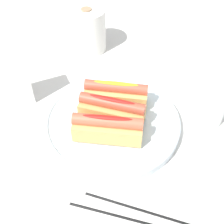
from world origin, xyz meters
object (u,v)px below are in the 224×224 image
Objects in this scene: hotdog_front at (108,128)px; napkin_box at (5,82)px; chopstick_far at (125,217)px; water_glass at (210,109)px; serving_bowl at (112,122)px; paper_towel_roll at (88,30)px; hotdog_side at (116,93)px; chopstick_near at (139,209)px; hotdog_back at (112,110)px.

hotdog_front is 0.28m from napkin_box.
hotdog_front is at bearing 115.98° from chopstick_far.
water_glass is 0.41× the size of chopstick_far.
hotdog_front reaches higher than serving_bowl.
serving_bowl is 0.34m from paper_towel_roll.
serving_bowl is at bearing -108.41° from hotdog_side.
paper_towel_roll reaches higher than chopstick_near.
napkin_box is at bearing -134.58° from paper_towel_roll.
hotdog_front is 0.19m from chopstick_far.
chopstick_near is at bearing 45.40° from chopstick_far.
serving_bowl is 2.41× the size of paper_towel_roll.
paper_towel_roll is 0.61× the size of chopstick_near.
hotdog_back is 0.23m from chopstick_near.
chopstick_near is (-0.21, -0.20, -0.04)m from water_glass.
hotdog_back is at bearing 71.59° from hotdog_front.
serving_bowl is at bearing -85.83° from paper_towel_roll.
chopstick_far is (-0.03, -0.01, 0.00)m from chopstick_near.
paper_towel_roll is at bearing 30.26° from napkin_box.
chopstick_near is at bearing -85.41° from paper_towel_roll.
chopstick_far is at bearing -138.60° from water_glass.
hotdog_back is at bearing -63.43° from serving_bowl.
hotdog_side is at bearing 71.59° from hotdog_back.
paper_towel_roll is at bearing 91.06° from hotdog_front.
paper_towel_roll is (-0.01, 0.39, 0.01)m from hotdog_front.
hotdog_back is 0.06m from hotdog_side.
hotdog_front is 0.39m from paper_towel_roll.
paper_towel_roll is 0.61× the size of chopstick_far.
hotdog_front is 0.72× the size of chopstick_far.
water_glass is (0.22, -0.07, -0.02)m from hotdog_side.
chopstick_near is at bearing -136.50° from water_glass.
chopstick_far is (0.01, -0.18, -0.05)m from hotdog_front.
water_glass is (0.23, -0.01, 0.02)m from serving_bowl.
hotdog_front is at bearing -108.41° from hotdog_side.
hotdog_side is at bearing 162.89° from water_glass.
chopstick_near is 0.03m from chopstick_far.
water_glass reaches higher than chopstick_near.
chopstick_near is (0.04, -0.17, -0.05)m from hotdog_front.
napkin_box is 0.42m from chopstick_far.
hotdog_front and hotdog_side have the same top height.
napkin_box is 0.68× the size of chopstick_near.
water_glass reaches higher than chopstick_far.
chopstick_near is (0.02, -0.22, -0.05)m from hotdog_back.
napkin_box reaches higher than serving_bowl.
hotdog_back is (0.00, -0.00, 0.04)m from serving_bowl.
chopstick_near is at bearing -84.76° from serving_bowl.
hotdog_front is 1.75× the size of water_glass.
paper_towel_roll is at bearing 115.07° from chopstick_far.
napkin_box is (-0.24, 0.11, 0.06)m from serving_bowl.
hotdog_side is (0.02, 0.05, 0.00)m from hotdog_back.
hotdog_side is 0.27m from napkin_box.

